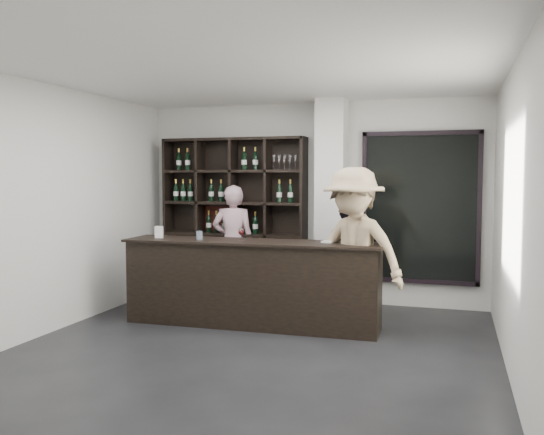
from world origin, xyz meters
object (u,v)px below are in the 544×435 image
(taster_pink, at_px, (233,243))
(taster_black, at_px, (348,257))
(customer, at_px, (354,252))
(tasting_counter, at_px, (252,283))
(wine_shelf, at_px, (234,219))

(taster_pink, xyz_separation_m, taster_black, (1.81, -0.55, -0.05))
(taster_black, height_order, customer, customer)
(tasting_counter, height_order, taster_black, taster_black)
(wine_shelf, relative_size, customer, 1.24)
(tasting_counter, bearing_deg, customer, -3.76)
(tasting_counter, bearing_deg, wine_shelf, 117.16)
(wine_shelf, distance_m, taster_pink, 0.39)
(wine_shelf, bearing_deg, taster_pink, -73.14)
(taster_pink, distance_m, taster_black, 1.89)
(customer, bearing_deg, taster_black, 123.62)
(customer, bearing_deg, wine_shelf, 162.97)
(taster_pink, height_order, taster_black, taster_pink)
(tasting_counter, distance_m, customer, 1.33)
(wine_shelf, relative_size, tasting_counter, 0.75)
(customer, bearing_deg, tasting_counter, -162.96)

